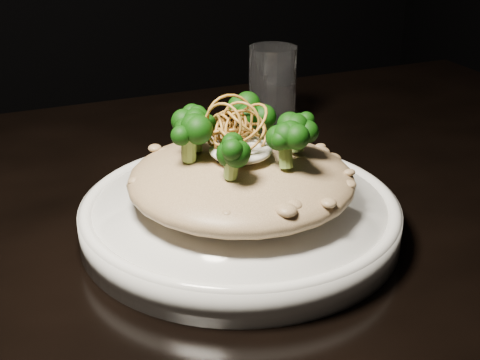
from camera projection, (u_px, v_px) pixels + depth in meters
name	position (u px, v px, depth m)	size (l,w,h in m)	color
table	(261.00, 271.00, 0.73)	(1.10, 0.80, 0.75)	black
plate	(240.00, 218.00, 0.63)	(0.30, 0.30, 0.03)	white
risotto	(241.00, 179.00, 0.62)	(0.21, 0.21, 0.05)	brown
broccoli	(245.00, 135.00, 0.59)	(0.13, 0.13, 0.05)	black
cheese	(241.00, 150.00, 0.60)	(0.06, 0.06, 0.02)	white
shallots	(232.00, 122.00, 0.60)	(0.05, 0.05, 0.03)	brown
drinking_glass	(272.00, 88.00, 0.88)	(0.06, 0.06, 0.11)	white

